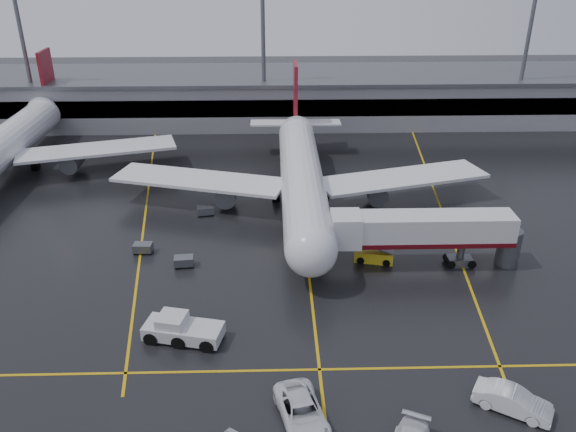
{
  "coord_description": "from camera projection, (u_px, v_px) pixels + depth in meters",
  "views": [
    {
      "loc": [
        -3.5,
        -58.22,
        31.53
      ],
      "look_at": [
        -2.0,
        -2.0,
        4.0
      ],
      "focal_mm": 36.09,
      "sensor_mm": 36.0,
      "label": 1
    }
  ],
  "objects": [
    {
      "name": "baggage_cart_c",
      "position": [
        205.0,
        210.0,
        71.72
      ],
      "size": [
        2.22,
        1.67,
        1.12
      ],
      "color": "#595B60",
      "rests_on": "ground"
    },
    {
      "name": "light_mast_right",
      "position": [
        527.0,
        45.0,
        98.52
      ],
      "size": [
        3.0,
        1.2,
        25.45
      ],
      "color": "#595B60",
      "rests_on": "ground"
    },
    {
      "name": "apron_line_stop",
      "position": [
        319.0,
        370.0,
        46.46
      ],
      "size": [
        60.0,
        0.25,
        0.02
      ],
      "primitive_type": "cube",
      "color": "gold",
      "rests_on": "ground"
    },
    {
      "name": "baggage_cart_a",
      "position": [
        184.0,
        261.0,
        60.63
      ],
      "size": [
        2.12,
        1.5,
        1.12
      ],
      "color": "#595B60",
      "rests_on": "ground"
    },
    {
      "name": "apron_line_centre",
      "position": [
        305.0,
        239.0,
        66.21
      ],
      "size": [
        0.25,
        90.0,
        0.02
      ],
      "primitive_type": "cube",
      "color": "gold",
      "rests_on": "ground"
    },
    {
      "name": "apron_line_right",
      "position": [
        438.0,
        201.0,
        75.62
      ],
      "size": [
        7.57,
        69.64,
        0.02
      ],
      "primitive_type": "cube",
      "rotation": [
        0.0,
        0.0,
        -0.1
      ],
      "color": "gold",
      "rests_on": "ground"
    },
    {
      "name": "second_airliner",
      "position": [
        5.0,
        145.0,
        82.84
      ],
      "size": [
        48.8,
        45.6,
        14.1
      ],
      "color": "silver",
      "rests_on": "ground"
    },
    {
      "name": "light_mast_left",
      "position": [
        24.0,
        47.0,
        96.48
      ],
      "size": [
        3.0,
        1.2,
        25.45
      ],
      "color": "#595B60",
      "rests_on": "ground"
    },
    {
      "name": "pushback_tractor",
      "position": [
        181.0,
        330.0,
        49.61
      ],
      "size": [
        7.15,
        4.2,
        2.4
      ],
      "color": "silver",
      "rests_on": "ground"
    },
    {
      "name": "terminal",
      "position": [
        292.0,
        96.0,
        107.35
      ],
      "size": [
        122.0,
        19.0,
        8.6
      ],
      "color": "gray",
      "rests_on": "ground"
    },
    {
      "name": "ground",
      "position": [
        305.0,
        239.0,
        66.22
      ],
      "size": [
        220.0,
        220.0,
        0.0
      ],
      "primitive_type": "plane",
      "color": "black",
      "rests_on": "ground"
    },
    {
      "name": "baggage_cart_b",
      "position": [
        143.0,
        248.0,
        63.22
      ],
      "size": [
        2.05,
        1.37,
        1.12
      ],
      "color": "#595B60",
      "rests_on": "ground"
    },
    {
      "name": "service_van_a",
      "position": [
        302.0,
        413.0,
        41.09
      ],
      "size": [
        4.38,
        6.97,
        1.79
      ],
      "primitive_type": "imported",
      "rotation": [
        0.0,
        0.0,
        0.23
      ],
      "color": "silver",
      "rests_on": "ground"
    },
    {
      "name": "service_van_c",
      "position": [
        513.0,
        401.0,
        42.11
      ],
      "size": [
        5.75,
        4.57,
        1.83
      ],
      "primitive_type": "imported",
      "rotation": [
        0.0,
        0.0,
        1.02
      ],
      "color": "silver",
      "rests_on": "ground"
    },
    {
      "name": "main_airliner",
      "position": [
        301.0,
        174.0,
        73.07
      ],
      "size": [
        48.8,
        45.6,
        14.1
      ],
      "color": "silver",
      "rests_on": "ground"
    },
    {
      "name": "light_mast_mid",
      "position": [
        263.0,
        46.0,
        97.44
      ],
      "size": [
        3.0,
        1.2,
        25.45
      ],
      "color": "#595B60",
      "rests_on": "ground"
    },
    {
      "name": "belt_loader",
      "position": [
        374.0,
        256.0,
        61.64
      ],
      "size": [
        4.34,
        2.66,
        2.57
      ],
      "color": "yellow",
      "rests_on": "ground"
    },
    {
      "name": "apron_line_left",
      "position": [
        146.0,
        205.0,
        74.71
      ],
      "size": [
        9.99,
        69.35,
        0.02
      ],
      "primitive_type": "cube",
      "rotation": [
        0.0,
        0.0,
        0.14
      ],
      "color": "gold",
      "rests_on": "ground"
    },
    {
      "name": "jet_bridge",
      "position": [
        424.0,
        232.0,
        59.39
      ],
      "size": [
        19.9,
        3.4,
        6.05
      ],
      "color": "silver",
      "rests_on": "ground"
    }
  ]
}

